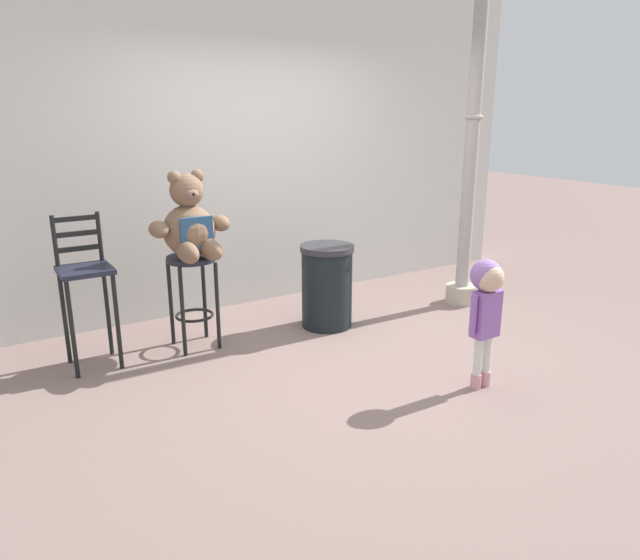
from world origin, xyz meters
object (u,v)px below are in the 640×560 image
at_px(child_walking, 486,296).
at_px(lamppost, 469,176).
at_px(bar_stool_with_teddy, 193,283).
at_px(teddy_bear, 190,226).
at_px(bar_chair_empty, 86,281).
at_px(trash_bin, 327,286).

relative_size(child_walking, lamppost, 0.29).
relative_size(bar_stool_with_teddy, child_walking, 0.83).
height_order(teddy_bear, child_walking, teddy_bear).
bearing_deg(child_walking, bar_chair_empty, -116.15).
distance_m(teddy_bear, bar_chair_empty, 0.86).
height_order(bar_stool_with_teddy, child_walking, child_walking).
height_order(bar_stool_with_teddy, lamppost, lamppost).
distance_m(bar_stool_with_teddy, child_walking, 2.24).
bearing_deg(bar_stool_with_teddy, teddy_bear, -90.00).
relative_size(bar_stool_with_teddy, teddy_bear, 1.13).
bearing_deg(bar_chair_empty, child_walking, -39.38).
height_order(teddy_bear, bar_chair_empty, teddy_bear).
relative_size(trash_bin, bar_chair_empty, 0.65).
distance_m(child_walking, lamppost, 1.96).
distance_m(bar_stool_with_teddy, trash_bin, 1.18).
xyz_separation_m(teddy_bear, lamppost, (2.65, -0.30, 0.25)).
bearing_deg(child_walking, bar_stool_with_teddy, -127.53).
xyz_separation_m(teddy_bear, bar_chair_empty, (-0.78, 0.10, -0.34)).
xyz_separation_m(child_walking, lamppost, (1.23, 1.41, 0.60)).
xyz_separation_m(child_walking, trash_bin, (-0.26, 1.57, -0.29)).
height_order(teddy_bear, trash_bin, teddy_bear).
bearing_deg(bar_chair_empty, trash_bin, -6.88).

